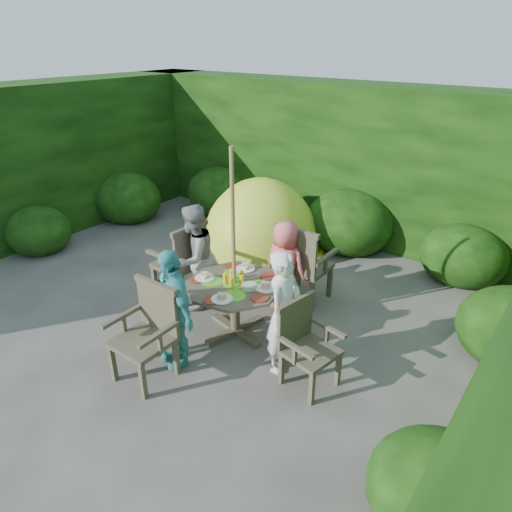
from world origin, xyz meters
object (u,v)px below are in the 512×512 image
Objects in this scene: garden_chair_right at (305,343)px; child_front at (173,309)px; dome_tent at (260,249)px; child_right at (284,312)px; child_left at (194,258)px; patio_table at (235,292)px; garden_chair_left at (183,260)px; child_back at (285,267)px; parasol_pole at (234,248)px; garden_chair_front at (148,331)px; garden_chair_back at (302,263)px.

garden_chair_right is 0.65× the size of child_front.
child_right is at bearing -33.41° from dome_tent.
child_right is at bearing 71.28° from child_left.
patio_table is at bearing 97.89° from child_front.
garden_chair_left is at bearing -71.60° from dome_tent.
child_back is (-0.93, 1.00, 0.14)m from garden_chair_right.
garden_chair_left is at bearing 167.86° from parasol_pole.
garden_chair_right is 0.89× the size of garden_chair_front.
parasol_pole is 0.95m from child_back.
garden_chair_front is 1.36m from child_left.
parasol_pole is 2.16× the size of garden_chair_left.
patio_table is at bearing 78.92° from garden_chair_left.
child_front reaches higher than garden_chair_right.
child_left is 2.05m from dome_tent.
garden_chair_right is at bearing -11.40° from parasol_pole.
garden_chair_back is 0.29m from child_back.
garden_chair_left is 0.43× the size of dome_tent.
child_left is 0.58× the size of dome_tent.
child_front is 0.56× the size of dome_tent.
garden_chair_left is 1.90m from child_right.
garden_chair_front is (-0.24, -1.07, -0.04)m from patio_table.
child_back reaches higher than garden_chair_front.
parasol_pole reaches higher than child_left.
garden_chair_right is 1.38m from child_front.
parasol_pole reaches higher than garden_chair_back.
garden_chair_front is (0.83, -1.30, -0.03)m from garden_chair_left.
dome_tent is (-0.40, 1.89, -0.69)m from child_left.
child_right reaches higher than child_front.
child_left is 1.15× the size of child_back.
child_left is at bearing 88.36° from garden_chair_right.
garden_chair_right is (1.08, -0.22, -0.64)m from parasol_pole.
garden_chair_front is 1.38m from child_right.
child_front is (-0.39, -1.85, 0.11)m from garden_chair_back.
parasol_pole reaches higher than garden_chair_right.
dome_tent is at bearing -175.60° from child_left.
patio_table is 1.56× the size of garden_chair_right.
child_front is 3.08m from dome_tent.
child_back reaches higher than dome_tent.
child_left is at bearing -63.33° from dome_tent.
garden_chair_right is at bearing 71.21° from child_left.
patio_table is 0.81m from child_left.
dome_tent is at bearing 129.35° from child_front.
parasol_pole is at bearing 73.99° from child_right.
dome_tent is (-1.02, 2.83, -0.66)m from child_front.
dome_tent is (-1.18, 2.04, -1.10)m from parasol_pole.
child_left reaches higher than child_back.
child_front is (-1.24, -0.57, 0.20)m from garden_chair_right.
child_front is at bearing 42.92° from garden_chair_left.
child_front reaches higher than patio_table.
child_front is (0.91, -1.01, 0.12)m from garden_chair_left.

